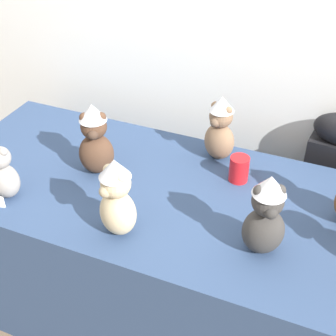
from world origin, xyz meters
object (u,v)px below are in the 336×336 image
Objects in this scene: display_table at (168,256)px; instrument_case at (328,198)px; teddy_bear_ash at (3,174)px; party_cup_red at (239,169)px; teddy_bear_charcoal at (265,216)px; teddy_bear_cocoa at (95,140)px; teddy_bear_sand at (117,198)px; teddy_bear_mocha at (220,129)px.

instrument_case reaches higher than display_table.
party_cup_red is (0.81, 0.45, -0.05)m from teddy_bear_ash.
instrument_case is at bearing 33.38° from teddy_bear_ash.
teddy_bear_charcoal is 0.41m from party_cup_red.
teddy_bear_cocoa reaches higher than party_cup_red.
display_table is 0.83m from instrument_case.
party_cup_red is (0.31, 0.46, -0.10)m from teddy_bear_sand.
instrument_case is 2.89× the size of teddy_bear_cocoa.
instrument_case is at bearing 42.56° from display_table.
teddy_bear_charcoal is 0.51m from teddy_bear_sand.
display_table is 6.20× the size of teddy_bear_charcoal.
teddy_bear_mocha reaches higher than teddy_bear_ash.
teddy_bear_sand is 2.87× the size of party_cup_red.
teddy_bear_ash is (-0.25, -0.28, -0.05)m from teddy_bear_cocoa.
teddy_bear_charcoal is (-0.19, -0.72, 0.42)m from instrument_case.
teddy_bear_cocoa reaches higher than teddy_bear_mocha.
teddy_bear_sand is at bearing -2.45° from teddy_bear_ash.
instrument_case is 0.86m from teddy_bear_charcoal.
teddy_bear_mocha is at bearing 96.71° from teddy_bear_charcoal.
party_cup_red is at bearing -26.77° from teddy_bear_mocha.
teddy_bear_cocoa is 1.37× the size of teddy_bear_ash.
teddy_bear_charcoal is 1.00m from teddy_bear_ash.
teddy_bear_ash is at bearing -157.70° from teddy_bear_sand.
teddy_bear_ash is 0.93m from party_cup_red.
teddy_bear_mocha is at bearing -148.68° from instrument_case.
teddy_bear_cocoa is 0.53m from teddy_bear_mocha.
display_table is 0.59m from teddy_bear_sand.
party_cup_red is (0.56, 0.17, -0.10)m from teddy_bear_cocoa.
teddy_bear_ash is 0.78× the size of teddy_bear_mocha.
display_table is at bearing -91.66° from teddy_bear_mocha.
teddy_bear_cocoa is 1.01× the size of teddy_bear_sand.
party_cup_red is (0.13, -0.12, -0.09)m from teddy_bear_mocha.
instrument_case is at bearing 44.77° from party_cup_red.
teddy_bear_charcoal is at bearing 4.18° from teddy_bear_ash.
teddy_bear_mocha is 2.73× the size of party_cup_red.
teddy_bear_mocha is (0.18, 0.59, -0.01)m from teddy_bear_sand.
teddy_bear_charcoal is at bearing 35.49° from teddy_bear_sand.
teddy_bear_cocoa is at bearing 47.29° from teddy_bear_ash.
teddy_bear_charcoal reaches higher than teddy_bear_mocha.
teddy_bear_charcoal is at bearing -99.13° from instrument_case.
teddy_bear_sand reaches higher than party_cup_red.
party_cup_red is (-0.18, 0.36, -0.10)m from teddy_bear_charcoal.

